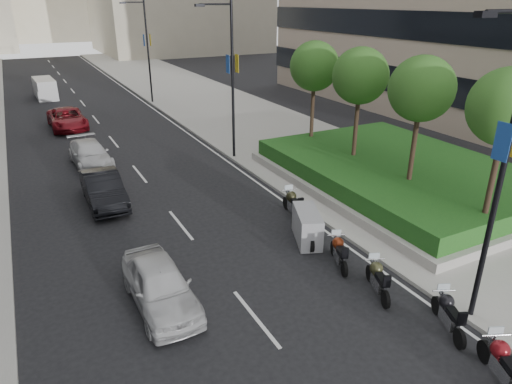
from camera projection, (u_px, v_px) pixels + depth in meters
sidewalk_right at (225, 110)px, 39.54m from camera, size 10.00×100.00×0.15m
lane_edge at (166, 118)px, 37.31m from camera, size 0.12×100.00×0.01m
lane_centre at (100, 125)px, 35.10m from camera, size 0.12×100.00×0.01m
planter at (399, 180)px, 23.52m from camera, size 10.00×14.00×0.40m
hedge at (401, 169)px, 23.29m from camera, size 9.40×13.40×0.80m
tree_0 at (508, 108)px, 16.01m from camera, size 2.80×2.80×6.30m
tree_1 at (422, 89)px, 19.27m from camera, size 2.80×2.80×6.30m
tree_2 at (360, 76)px, 22.54m from camera, size 2.80×2.80×6.30m
tree_3 at (314, 67)px, 25.81m from camera, size 2.80×2.80×6.30m
lamp_post_0 at (501, 161)px, 11.84m from camera, size 2.34×0.45×9.00m
lamp_post_1 at (230, 74)px, 25.73m from camera, size 2.34×0.45×9.00m
lamp_post_2 at (146, 47)px, 40.43m from camera, size 2.34×0.45×9.00m
motorcycle_1 at (503, 365)px, 11.29m from camera, size 1.07×2.09×1.11m
motorcycle_2 at (448, 313)px, 13.21m from camera, size 1.01×1.93×1.03m
motorcycle_3 at (378, 278)px, 14.87m from camera, size 0.94×1.94×1.02m
motorcycle_4 at (339, 252)px, 16.47m from camera, size 0.92×1.89×0.99m
motorcycle_5 at (307, 226)px, 18.07m from camera, size 1.59×2.28×1.29m
motorcycle_6 at (293, 204)px, 20.18m from camera, size 0.73×2.19×1.09m
car_a at (160, 285)px, 14.21m from camera, size 1.76×4.31×1.46m
car_b at (103, 189)px, 21.34m from camera, size 1.62×4.57×1.50m
car_c at (90, 154)px, 26.31m from camera, size 2.16×4.84×1.38m
car_d at (67, 119)px, 33.93m from camera, size 2.57×5.36×1.47m
delivery_van at (45, 89)px, 44.20m from camera, size 1.92×4.52×1.86m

